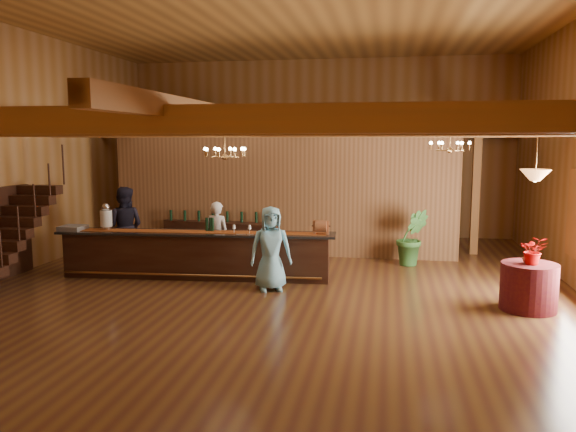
% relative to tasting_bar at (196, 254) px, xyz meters
% --- Properties ---
extents(floor, '(14.00, 14.00, 0.00)m').
position_rel_tasting_bar_xyz_m(floor, '(1.87, -0.71, -0.52)').
color(floor, brown).
rests_on(floor, ground).
extents(ceiling, '(14.00, 14.00, 0.00)m').
position_rel_tasting_bar_xyz_m(ceiling, '(1.87, -0.71, 4.98)').
color(ceiling, '#B1803B').
rests_on(ceiling, wall_back).
extents(wall_back, '(12.00, 0.10, 5.50)m').
position_rel_tasting_bar_xyz_m(wall_back, '(1.87, 6.29, 2.23)').
color(wall_back, olive).
rests_on(wall_back, floor).
extents(wall_front, '(12.00, 0.10, 5.50)m').
position_rel_tasting_bar_xyz_m(wall_front, '(1.87, -7.71, 2.23)').
color(wall_front, olive).
rests_on(wall_front, floor).
extents(beam_grid, '(11.90, 13.90, 0.39)m').
position_rel_tasting_bar_xyz_m(beam_grid, '(1.87, -0.21, 2.73)').
color(beam_grid, '#A8632C').
rests_on(beam_grid, wall_left).
extents(support_posts, '(9.20, 10.20, 3.20)m').
position_rel_tasting_bar_xyz_m(support_posts, '(1.87, -1.21, 1.08)').
color(support_posts, '#A8632C').
rests_on(support_posts, floor).
extents(partition_wall, '(9.00, 0.18, 3.10)m').
position_rel_tasting_bar_xyz_m(partition_wall, '(1.37, 2.79, 1.03)').
color(partition_wall, brown).
rests_on(partition_wall, floor).
extents(staircase, '(1.00, 2.80, 2.00)m').
position_rel_tasting_bar_xyz_m(staircase, '(-3.58, -1.45, 0.48)').
color(staircase, '#321E12').
rests_on(staircase, floor).
extents(backroom_boxes, '(4.10, 0.60, 1.10)m').
position_rel_tasting_bar_xyz_m(backroom_boxes, '(1.58, 4.79, 0.01)').
color(backroom_boxes, '#321E12').
rests_on(backroom_boxes, floor).
extents(tasting_bar, '(6.13, 1.21, 1.03)m').
position_rel_tasting_bar_xyz_m(tasting_bar, '(0.00, 0.00, 0.00)').
color(tasting_bar, '#321E12').
rests_on(tasting_bar, floor).
extents(beverage_dispenser, '(0.26, 0.26, 0.60)m').
position_rel_tasting_bar_xyz_m(beverage_dispenser, '(-2.04, -0.10, 0.79)').
color(beverage_dispenser, silver).
rests_on(beverage_dispenser, tasting_bar).
extents(glass_rack_tray, '(0.50, 0.50, 0.10)m').
position_rel_tasting_bar_xyz_m(glass_rack_tray, '(-2.77, -0.25, 0.55)').
color(glass_rack_tray, gray).
rests_on(glass_rack_tray, tasting_bar).
extents(raffle_drum, '(0.34, 0.24, 0.30)m').
position_rel_tasting_bar_xyz_m(raffle_drum, '(2.73, 0.15, 0.68)').
color(raffle_drum, brown).
rests_on(raffle_drum, tasting_bar).
extents(bar_bottle_0, '(0.07, 0.07, 0.30)m').
position_rel_tasting_bar_xyz_m(bar_bottle_0, '(0.22, 0.13, 0.65)').
color(bar_bottle_0, black).
rests_on(bar_bottle_0, tasting_bar).
extents(bar_bottle_1, '(0.07, 0.07, 0.30)m').
position_rel_tasting_bar_xyz_m(bar_bottle_1, '(0.30, 0.14, 0.65)').
color(bar_bottle_1, black).
rests_on(bar_bottle_1, tasting_bar).
extents(bar_bottle_2, '(0.07, 0.07, 0.30)m').
position_rel_tasting_bar_xyz_m(bar_bottle_2, '(0.34, 0.14, 0.65)').
color(bar_bottle_2, black).
rests_on(bar_bottle_2, tasting_bar).
extents(backbar_shelf, '(3.16, 1.00, 0.88)m').
position_rel_tasting_bar_xyz_m(backbar_shelf, '(-0.21, 2.49, -0.08)').
color(backbar_shelf, '#321E12').
rests_on(backbar_shelf, floor).
extents(round_table, '(0.97, 0.97, 0.84)m').
position_rel_tasting_bar_xyz_m(round_table, '(6.61, -1.23, -0.09)').
color(round_table, '#3C0815').
rests_on(round_table, floor).
extents(chandelier_left, '(0.80, 0.80, 0.58)m').
position_rel_tasting_bar_xyz_m(chandelier_left, '(1.06, -1.27, 2.26)').
color(chandelier_left, '#A77842').
rests_on(chandelier_left, beam_grid).
extents(chandelier_right, '(0.80, 0.80, 0.47)m').
position_rel_tasting_bar_xyz_m(chandelier_right, '(5.33, 0.42, 2.37)').
color(chandelier_right, '#A77842').
rests_on(chandelier_right, beam_grid).
extents(pendant_lamp, '(0.52, 0.52, 0.90)m').
position_rel_tasting_bar_xyz_m(pendant_lamp, '(6.61, -1.23, 1.89)').
color(pendant_lamp, '#A77842').
rests_on(pendant_lamp, beam_grid).
extents(bartender, '(0.64, 0.47, 1.61)m').
position_rel_tasting_bar_xyz_m(bartender, '(0.25, 0.75, 0.29)').
color(bartender, white).
rests_on(bartender, floor).
extents(staff_second, '(1.00, 0.82, 1.91)m').
position_rel_tasting_bar_xyz_m(staff_second, '(-2.06, 0.79, 0.44)').
color(staff_second, black).
rests_on(staff_second, floor).
extents(guest, '(0.96, 0.77, 1.70)m').
position_rel_tasting_bar_xyz_m(guest, '(1.83, -0.72, 0.33)').
color(guest, '#77B9D1').
rests_on(guest, floor).
extents(floor_plant, '(0.85, 0.72, 1.37)m').
position_rel_tasting_bar_xyz_m(floor_plant, '(4.70, 2.09, 0.17)').
color(floor_plant, '#366E2E').
rests_on(floor_plant, floor).
extents(table_flowers, '(0.49, 0.44, 0.50)m').
position_rel_tasting_bar_xyz_m(table_flowers, '(6.63, -1.30, 0.58)').
color(table_flowers, '#A40404').
rests_on(table_flowers, round_table).
extents(table_vase, '(0.20, 0.20, 0.30)m').
position_rel_tasting_bar_xyz_m(table_vase, '(6.57, -1.22, 0.48)').
color(table_vase, '#A77842').
rests_on(table_vase, round_table).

